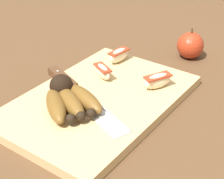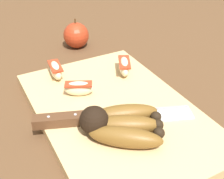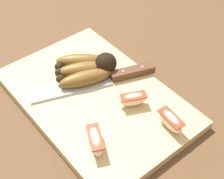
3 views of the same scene
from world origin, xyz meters
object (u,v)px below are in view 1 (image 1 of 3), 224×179
(banana_bunch, at_px, (69,99))
(apple_wedge_middle, at_px, (158,80))
(whole_apple, at_px, (190,45))
(chefs_knife, at_px, (74,89))
(apple_wedge_far, at_px, (119,55))
(apple_wedge_near, at_px, (103,71))

(banana_bunch, distance_m, apple_wedge_middle, 0.20)
(apple_wedge_middle, bearing_deg, banana_bunch, -32.30)
(apple_wedge_middle, distance_m, whole_apple, 0.22)
(banana_bunch, bearing_deg, chefs_knife, -148.09)
(apple_wedge_middle, relative_size, apple_wedge_far, 1.08)
(apple_wedge_near, height_order, apple_wedge_far, apple_wedge_far)
(chefs_knife, relative_size, apple_wedge_middle, 3.97)
(chefs_knife, height_order, whole_apple, whole_apple)
(apple_wedge_near, relative_size, whole_apple, 0.75)
(chefs_knife, height_order, apple_wedge_middle, apple_wedge_middle)
(chefs_knife, relative_size, whole_apple, 3.39)
(apple_wedge_near, distance_m, apple_wedge_middle, 0.13)
(chefs_knife, bearing_deg, apple_wedge_middle, 131.09)
(whole_apple, bearing_deg, apple_wedge_middle, 6.89)
(banana_bunch, xyz_separation_m, whole_apple, (-0.38, 0.08, -0.00))
(banana_bunch, xyz_separation_m, chefs_knife, (-0.05, -0.03, -0.01))
(apple_wedge_far, bearing_deg, apple_wedge_near, 10.83)
(banana_bunch, xyz_separation_m, apple_wedge_far, (-0.22, -0.03, -0.00))
(apple_wedge_near, bearing_deg, apple_wedge_middle, 105.19)
(banana_bunch, relative_size, apple_wedge_middle, 2.11)
(apple_wedge_near, bearing_deg, banana_bunch, 7.23)
(whole_apple, bearing_deg, apple_wedge_far, -35.03)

